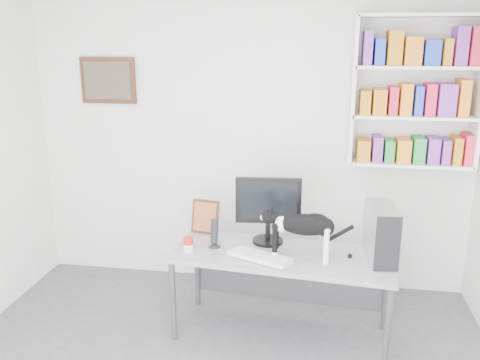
{
  "coord_description": "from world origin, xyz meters",
  "views": [
    {
      "loc": [
        0.64,
        -2.52,
        2.28
      ],
      "look_at": [
        -0.0,
        1.53,
        1.13
      ],
      "focal_mm": 38.0,
      "sensor_mm": 36.0,
      "label": 1
    }
  ],
  "objects_px": {
    "bookshelf": "(415,92)",
    "monitor": "(268,210)",
    "keyboard": "(260,257)",
    "cat": "(303,236)",
    "soup_can": "(188,244)",
    "pc_tower": "(381,233)",
    "speaker": "(214,233)",
    "desk": "(281,295)",
    "leaning_print": "(205,216)"
  },
  "relations": [
    {
      "from": "keyboard",
      "to": "soup_can",
      "type": "xyz_separation_m",
      "value": [
        -0.56,
        0.06,
        0.04
      ]
    },
    {
      "from": "pc_tower",
      "to": "speaker",
      "type": "relative_size",
      "value": 1.75
    },
    {
      "from": "keyboard",
      "to": "pc_tower",
      "type": "bearing_deg",
      "value": 32.18
    },
    {
      "from": "monitor",
      "to": "speaker",
      "type": "height_order",
      "value": "monitor"
    },
    {
      "from": "leaning_print",
      "to": "desk",
      "type": "bearing_deg",
      "value": -16.24
    },
    {
      "from": "monitor",
      "to": "pc_tower",
      "type": "bearing_deg",
      "value": -17.68
    },
    {
      "from": "leaning_print",
      "to": "soup_can",
      "type": "bearing_deg",
      "value": -86.27
    },
    {
      "from": "soup_can",
      "to": "bookshelf",
      "type": "bearing_deg",
      "value": 26.83
    },
    {
      "from": "pc_tower",
      "to": "speaker",
      "type": "xyz_separation_m",
      "value": [
        -1.25,
        0.04,
        -0.09
      ]
    },
    {
      "from": "pc_tower",
      "to": "monitor",
      "type": "bearing_deg",
      "value": 160.29
    },
    {
      "from": "pc_tower",
      "to": "leaning_print",
      "type": "xyz_separation_m",
      "value": [
        -1.39,
        0.33,
        -0.06
      ]
    },
    {
      "from": "keyboard",
      "to": "speaker",
      "type": "distance_m",
      "value": 0.43
    },
    {
      "from": "monitor",
      "to": "soup_can",
      "type": "relative_size",
      "value": 4.93
    },
    {
      "from": "bookshelf",
      "to": "monitor",
      "type": "distance_m",
      "value": 1.55
    },
    {
      "from": "keyboard",
      "to": "cat",
      "type": "height_order",
      "value": "cat"
    },
    {
      "from": "keyboard",
      "to": "cat",
      "type": "bearing_deg",
      "value": 30.1
    },
    {
      "from": "keyboard",
      "to": "speaker",
      "type": "xyz_separation_m",
      "value": [
        -0.38,
        0.17,
        0.1
      ]
    },
    {
      "from": "keyboard",
      "to": "cat",
      "type": "relative_size",
      "value": 0.78
    },
    {
      "from": "monitor",
      "to": "cat",
      "type": "xyz_separation_m",
      "value": [
        0.29,
        -0.29,
        -0.09
      ]
    },
    {
      "from": "keyboard",
      "to": "soup_can",
      "type": "height_order",
      "value": "soup_can"
    },
    {
      "from": "bookshelf",
      "to": "monitor",
      "type": "height_order",
      "value": "bookshelf"
    },
    {
      "from": "desk",
      "to": "keyboard",
      "type": "relative_size",
      "value": 3.58
    },
    {
      "from": "keyboard",
      "to": "pc_tower",
      "type": "distance_m",
      "value": 0.9
    },
    {
      "from": "soup_can",
      "to": "cat",
      "type": "xyz_separation_m",
      "value": [
        0.87,
        -0.02,
        0.13
      ]
    },
    {
      "from": "speaker",
      "to": "bookshelf",
      "type": "bearing_deg",
      "value": 36.43
    },
    {
      "from": "pc_tower",
      "to": "leaning_print",
      "type": "bearing_deg",
      "value": 160.08
    },
    {
      "from": "desk",
      "to": "monitor",
      "type": "distance_m",
      "value": 0.67
    },
    {
      "from": "speaker",
      "to": "cat",
      "type": "bearing_deg",
      "value": -0.84
    },
    {
      "from": "desk",
      "to": "keyboard",
      "type": "height_order",
      "value": "keyboard"
    },
    {
      "from": "pc_tower",
      "to": "cat",
      "type": "xyz_separation_m",
      "value": [
        -0.56,
        -0.09,
        -0.02
      ]
    },
    {
      "from": "monitor",
      "to": "leaning_print",
      "type": "height_order",
      "value": "monitor"
    },
    {
      "from": "leaning_print",
      "to": "cat",
      "type": "bearing_deg",
      "value": -17.33
    },
    {
      "from": "keyboard",
      "to": "desk",
      "type": "bearing_deg",
      "value": 63.77
    },
    {
      "from": "bookshelf",
      "to": "cat",
      "type": "bearing_deg",
      "value": -133.52
    },
    {
      "from": "bookshelf",
      "to": "desk",
      "type": "height_order",
      "value": "bookshelf"
    },
    {
      "from": "desk",
      "to": "pc_tower",
      "type": "xyz_separation_m",
      "value": [
        0.71,
        -0.0,
        0.56
      ]
    },
    {
      "from": "bookshelf",
      "to": "pc_tower",
      "type": "height_order",
      "value": "bookshelf"
    },
    {
      "from": "keyboard",
      "to": "pc_tower",
      "type": "height_order",
      "value": "pc_tower"
    },
    {
      "from": "monitor",
      "to": "cat",
      "type": "bearing_deg",
      "value": -50.09
    },
    {
      "from": "monitor",
      "to": "speaker",
      "type": "xyz_separation_m",
      "value": [
        -0.4,
        -0.16,
        -0.16
      ]
    },
    {
      "from": "pc_tower",
      "to": "cat",
      "type": "distance_m",
      "value": 0.57
    },
    {
      "from": "bookshelf",
      "to": "pc_tower",
      "type": "xyz_separation_m",
      "value": [
        -0.29,
        -0.8,
        -0.94
      ]
    },
    {
      "from": "leaning_print",
      "to": "soup_can",
      "type": "xyz_separation_m",
      "value": [
        -0.04,
        -0.4,
        -0.09
      ]
    },
    {
      "from": "pc_tower",
      "to": "speaker",
      "type": "distance_m",
      "value": 1.25
    },
    {
      "from": "monitor",
      "to": "keyboard",
      "type": "height_order",
      "value": "monitor"
    },
    {
      "from": "bookshelf",
      "to": "keyboard",
      "type": "xyz_separation_m",
      "value": [
        -1.16,
        -0.93,
        -1.13
      ]
    },
    {
      "from": "monitor",
      "to": "keyboard",
      "type": "relative_size",
      "value": 1.17
    },
    {
      "from": "desk",
      "to": "bookshelf",
      "type": "bearing_deg",
      "value": 44.45
    },
    {
      "from": "monitor",
      "to": "cat",
      "type": "distance_m",
      "value": 0.42
    },
    {
      "from": "desk",
      "to": "leaning_print",
      "type": "distance_m",
      "value": 0.9
    }
  ]
}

